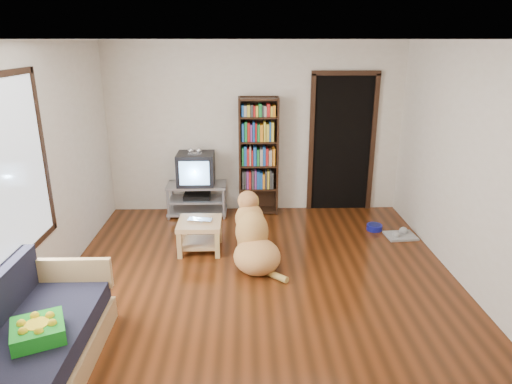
{
  "coord_description": "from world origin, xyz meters",
  "views": [
    {
      "loc": [
        -0.16,
        -4.42,
        2.6
      ],
      "look_at": [
        -0.03,
        0.64,
        0.9
      ],
      "focal_mm": 32.0,
      "sensor_mm": 36.0,
      "label": 1
    }
  ],
  "objects_px": {
    "coffee_table": "(200,230)",
    "sofa": "(28,352)",
    "laptop": "(199,221)",
    "grey_rag": "(401,236)",
    "dog": "(254,239)",
    "bookshelf": "(258,150)",
    "green_cushion": "(38,331)",
    "crt_tv": "(196,168)",
    "tv_stand": "(197,198)",
    "dog_bowl": "(374,227)"
  },
  "relations": [
    {
      "from": "coffee_table",
      "to": "sofa",
      "type": "bearing_deg",
      "value": -115.59
    },
    {
      "from": "laptop",
      "to": "grey_rag",
      "type": "height_order",
      "value": "laptop"
    },
    {
      "from": "dog",
      "to": "bookshelf",
      "type": "bearing_deg",
      "value": 86.43
    },
    {
      "from": "green_cushion",
      "to": "laptop",
      "type": "height_order",
      "value": "green_cushion"
    },
    {
      "from": "crt_tv",
      "to": "tv_stand",
      "type": "bearing_deg",
      "value": -90.0
    },
    {
      "from": "grey_rag",
      "to": "dog",
      "type": "relative_size",
      "value": 0.4
    },
    {
      "from": "laptop",
      "to": "crt_tv",
      "type": "relative_size",
      "value": 0.53
    },
    {
      "from": "tv_stand",
      "to": "sofa",
      "type": "xyz_separation_m",
      "value": [
        -0.97,
        -3.63,
        -0.01
      ]
    },
    {
      "from": "green_cushion",
      "to": "laptop",
      "type": "relative_size",
      "value": 1.23
    },
    {
      "from": "grey_rag",
      "to": "tv_stand",
      "type": "bearing_deg",
      "value": 162.19
    },
    {
      "from": "crt_tv",
      "to": "sofa",
      "type": "distance_m",
      "value": 3.81
    },
    {
      "from": "tv_stand",
      "to": "crt_tv",
      "type": "height_order",
      "value": "crt_tv"
    },
    {
      "from": "sofa",
      "to": "dog",
      "type": "height_order",
      "value": "dog"
    },
    {
      "from": "green_cushion",
      "to": "tv_stand",
      "type": "xyz_separation_m",
      "value": [
        0.85,
        3.67,
        -0.21
      ]
    },
    {
      "from": "grey_rag",
      "to": "dog",
      "type": "distance_m",
      "value": 2.21
    },
    {
      "from": "coffee_table",
      "to": "crt_tv",
      "type": "bearing_deg",
      "value": 96.95
    },
    {
      "from": "grey_rag",
      "to": "coffee_table",
      "type": "xyz_separation_m",
      "value": [
        -2.74,
        -0.34,
        0.27
      ]
    },
    {
      "from": "crt_tv",
      "to": "coffee_table",
      "type": "relative_size",
      "value": 1.05
    },
    {
      "from": "tv_stand",
      "to": "dog",
      "type": "xyz_separation_m",
      "value": [
        0.84,
        -1.68,
        0.06
      ]
    },
    {
      "from": "bookshelf",
      "to": "sofa",
      "type": "height_order",
      "value": "bookshelf"
    },
    {
      "from": "green_cushion",
      "to": "crt_tv",
      "type": "distance_m",
      "value": 3.79
    },
    {
      "from": "bookshelf",
      "to": "sofa",
      "type": "bearing_deg",
      "value": -117.32
    },
    {
      "from": "dog_bowl",
      "to": "green_cushion",
      "type": "bearing_deg",
      "value": -139.07
    },
    {
      "from": "bookshelf",
      "to": "tv_stand",
      "type": "bearing_deg",
      "value": -174.37
    },
    {
      "from": "dog_bowl",
      "to": "tv_stand",
      "type": "height_order",
      "value": "tv_stand"
    },
    {
      "from": "tv_stand",
      "to": "coffee_table",
      "type": "xyz_separation_m",
      "value": [
        0.16,
        -1.27,
        0.01
      ]
    },
    {
      "from": "bookshelf",
      "to": "dog",
      "type": "xyz_separation_m",
      "value": [
        -0.11,
        -1.77,
        -0.67
      ]
    },
    {
      "from": "green_cushion",
      "to": "coffee_table",
      "type": "bearing_deg",
      "value": 42.49
    },
    {
      "from": "crt_tv",
      "to": "sofa",
      "type": "height_order",
      "value": "crt_tv"
    },
    {
      "from": "green_cushion",
      "to": "crt_tv",
      "type": "height_order",
      "value": "crt_tv"
    },
    {
      "from": "grey_rag",
      "to": "bookshelf",
      "type": "height_order",
      "value": "bookshelf"
    },
    {
      "from": "green_cushion",
      "to": "coffee_table",
      "type": "xyz_separation_m",
      "value": [
        1.01,
        2.4,
        -0.2
      ]
    },
    {
      "from": "laptop",
      "to": "sofa",
      "type": "xyz_separation_m",
      "value": [
        -1.13,
        -2.33,
        -0.15
      ]
    },
    {
      "from": "sofa",
      "to": "crt_tv",
      "type": "bearing_deg",
      "value": 75.07
    },
    {
      "from": "tv_stand",
      "to": "bookshelf",
      "type": "relative_size",
      "value": 0.5
    },
    {
      "from": "green_cushion",
      "to": "dog",
      "type": "height_order",
      "value": "dog"
    },
    {
      "from": "green_cushion",
      "to": "sofa",
      "type": "relative_size",
      "value": 0.21
    },
    {
      "from": "dog_bowl",
      "to": "sofa",
      "type": "bearing_deg",
      "value": -140.4
    },
    {
      "from": "sofa",
      "to": "bookshelf",
      "type": "bearing_deg",
      "value": 62.68
    },
    {
      "from": "tv_stand",
      "to": "grey_rag",
      "type": "bearing_deg",
      "value": -17.81
    },
    {
      "from": "bookshelf",
      "to": "coffee_table",
      "type": "bearing_deg",
      "value": -120.19
    },
    {
      "from": "green_cushion",
      "to": "dog",
      "type": "bearing_deg",
      "value": 24.94
    },
    {
      "from": "crt_tv",
      "to": "dog_bowl",
      "type": "bearing_deg",
      "value": -15.13
    },
    {
      "from": "grey_rag",
      "to": "crt_tv",
      "type": "xyz_separation_m",
      "value": [
        -2.89,
        0.95,
        0.73
      ]
    },
    {
      "from": "dog_bowl",
      "to": "grey_rag",
      "type": "bearing_deg",
      "value": -39.81
    },
    {
      "from": "dog_bowl",
      "to": "laptop",
      "type": "bearing_deg",
      "value": -165.74
    },
    {
      "from": "dog_bowl",
      "to": "tv_stand",
      "type": "bearing_deg",
      "value": 165.32
    },
    {
      "from": "tv_stand",
      "to": "crt_tv",
      "type": "bearing_deg",
      "value": 90.0
    },
    {
      "from": "green_cushion",
      "to": "grey_rag",
      "type": "relative_size",
      "value": 0.94
    },
    {
      "from": "dog_bowl",
      "to": "bookshelf",
      "type": "xyz_separation_m",
      "value": [
        -1.64,
        0.77,
        0.96
      ]
    }
  ]
}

